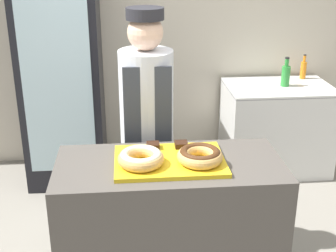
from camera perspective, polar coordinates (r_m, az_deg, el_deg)
name	(u,v)px	position (r m, az deg, el deg)	size (l,w,h in m)	color
wall_back	(148,24)	(4.51, -2.41, 12.30)	(8.00, 0.06, 2.70)	beige
display_counter	(170,234)	(2.83, 0.19, -13.08)	(1.27, 0.59, 0.94)	#4C4742
serving_tray	(170,161)	(2.59, 0.20, -4.28)	(0.61, 0.43, 0.02)	yellow
donut_light_glaze	(141,158)	(2.50, -3.32, -3.86)	(0.25, 0.25, 0.08)	tan
donut_chocolate_glaze	(200,155)	(2.53, 3.92, -3.57)	(0.25, 0.25, 0.08)	tan
brownie_back_left	(153,146)	(2.71, -1.84, -2.40)	(0.07, 0.07, 0.03)	black
brownie_back_right	(181,145)	(2.72, 1.62, -2.27)	(0.07, 0.07, 0.03)	black
baker_person	(147,130)	(3.10, -2.57, -0.51)	(0.35, 0.35, 1.71)	#4C4C51
beverage_fridge	(63,79)	(4.23, -12.72, 5.64)	(0.68, 0.68, 1.90)	black
chest_freezer	(276,127)	(4.59, 12.98, -0.12)	(0.97, 0.68, 0.83)	silver
bottle_green	(286,75)	(4.44, 14.15, 6.05)	(0.08, 0.08, 0.27)	#2D8C38
bottle_orange	(303,69)	(4.73, 16.18, 6.66)	(0.06, 0.06, 0.24)	orange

